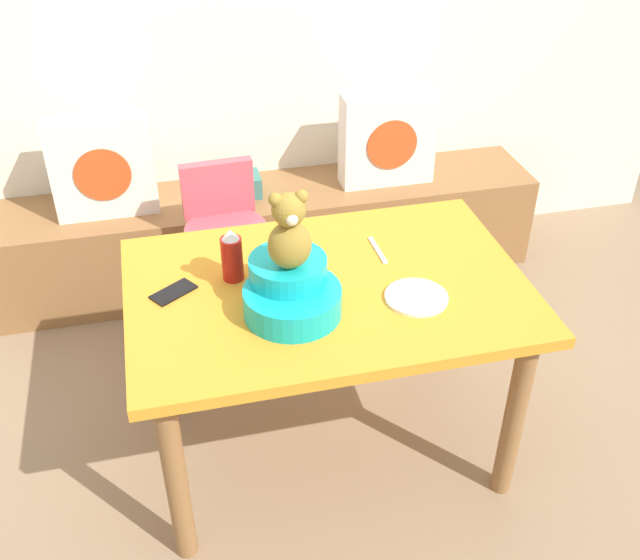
{
  "coord_description": "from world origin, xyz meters",
  "views": [
    {
      "loc": [
        -0.48,
        -1.9,
        2.13
      ],
      "look_at": [
        0.0,
        0.1,
        0.69
      ],
      "focal_mm": 41.7,
      "sensor_mm": 36.0,
      "label": 1
    }
  ],
  "objects_px": {
    "teddy_bear": "(289,232)",
    "dining_table": "(327,311)",
    "pillow_floral_left": "(103,168)",
    "highchair": "(226,234)",
    "dinner_plate_near": "(416,297)",
    "coffee_mug": "(287,257)",
    "cell_phone": "(174,292)",
    "infant_seat_teal": "(291,291)",
    "book_stack": "(239,186)",
    "ketchup_bottle": "(232,256)",
    "pillow_floral_right": "(387,139)"
  },
  "relations": [
    {
      "from": "pillow_floral_right",
      "to": "teddy_bear",
      "type": "bearing_deg",
      "value": -119.6
    },
    {
      "from": "ketchup_bottle",
      "to": "cell_phone",
      "type": "relative_size",
      "value": 1.28
    },
    {
      "from": "pillow_floral_left",
      "to": "highchair",
      "type": "bearing_deg",
      "value": -41.45
    },
    {
      "from": "book_stack",
      "to": "dinner_plate_near",
      "type": "xyz_separation_m",
      "value": [
        0.38,
        -1.33,
        0.24
      ]
    },
    {
      "from": "dining_table",
      "to": "ketchup_bottle",
      "type": "xyz_separation_m",
      "value": [
        -0.29,
        0.11,
        0.19
      ]
    },
    {
      "from": "pillow_floral_left",
      "to": "cell_phone",
      "type": "distance_m",
      "value": 1.12
    },
    {
      "from": "pillow_floral_left",
      "to": "coffee_mug",
      "type": "bearing_deg",
      "value": -59.73
    },
    {
      "from": "infant_seat_teal",
      "to": "dinner_plate_near",
      "type": "xyz_separation_m",
      "value": [
        0.39,
        -0.04,
        -0.07
      ]
    },
    {
      "from": "coffee_mug",
      "to": "cell_phone",
      "type": "xyz_separation_m",
      "value": [
        -0.38,
        -0.05,
        -0.04
      ]
    },
    {
      "from": "pillow_floral_left",
      "to": "teddy_bear",
      "type": "relative_size",
      "value": 1.76
    },
    {
      "from": "pillow_floral_left",
      "to": "coffee_mug",
      "type": "height_order",
      "value": "pillow_floral_left"
    },
    {
      "from": "pillow_floral_right",
      "to": "teddy_bear",
      "type": "distance_m",
      "value": 1.5
    },
    {
      "from": "highchair",
      "to": "teddy_bear",
      "type": "xyz_separation_m",
      "value": [
        0.11,
        -0.85,
        0.5
      ]
    },
    {
      "from": "pillow_floral_left",
      "to": "cell_phone",
      "type": "height_order",
      "value": "pillow_floral_left"
    },
    {
      "from": "pillow_floral_left",
      "to": "dining_table",
      "type": "bearing_deg",
      "value": -58.38
    },
    {
      "from": "book_stack",
      "to": "cell_phone",
      "type": "bearing_deg",
      "value": -107.8
    },
    {
      "from": "pillow_floral_left",
      "to": "dinner_plate_near",
      "type": "relative_size",
      "value": 2.2
    },
    {
      "from": "cell_phone",
      "to": "dinner_plate_near",
      "type": "bearing_deg",
      "value": -139.5
    },
    {
      "from": "highchair",
      "to": "cell_phone",
      "type": "height_order",
      "value": "highchair"
    },
    {
      "from": "pillow_floral_left",
      "to": "book_stack",
      "type": "relative_size",
      "value": 2.2
    },
    {
      "from": "cell_phone",
      "to": "highchair",
      "type": "bearing_deg",
      "value": -53.2
    },
    {
      "from": "coffee_mug",
      "to": "cell_phone",
      "type": "bearing_deg",
      "value": -172.41
    },
    {
      "from": "book_stack",
      "to": "dinner_plate_near",
      "type": "bearing_deg",
      "value": -73.91
    },
    {
      "from": "coffee_mug",
      "to": "dinner_plate_near",
      "type": "xyz_separation_m",
      "value": [
        0.36,
        -0.26,
        -0.04
      ]
    },
    {
      "from": "dining_table",
      "to": "dinner_plate_near",
      "type": "bearing_deg",
      "value": -29.06
    },
    {
      "from": "ketchup_bottle",
      "to": "coffee_mug",
      "type": "height_order",
      "value": "ketchup_bottle"
    },
    {
      "from": "teddy_bear",
      "to": "cell_phone",
      "type": "height_order",
      "value": "teddy_bear"
    },
    {
      "from": "dinner_plate_near",
      "to": "teddy_bear",
      "type": "bearing_deg",
      "value": 174.51
    },
    {
      "from": "book_stack",
      "to": "highchair",
      "type": "xyz_separation_m",
      "value": [
        -0.12,
        -0.44,
        0.01
      ]
    },
    {
      "from": "dining_table",
      "to": "infant_seat_teal",
      "type": "xyz_separation_m",
      "value": [
        -0.14,
        -0.1,
        0.18
      ]
    },
    {
      "from": "book_stack",
      "to": "ketchup_bottle",
      "type": "xyz_separation_m",
      "value": [
        -0.16,
        -1.08,
        0.32
      ]
    },
    {
      "from": "dinner_plate_near",
      "to": "pillow_floral_left",
      "type": "bearing_deg",
      "value": 126.63
    },
    {
      "from": "teddy_bear",
      "to": "coffee_mug",
      "type": "bearing_deg",
      "value": 81.64
    },
    {
      "from": "teddy_bear",
      "to": "dining_table",
      "type": "bearing_deg",
      "value": 36.52
    },
    {
      "from": "book_stack",
      "to": "dining_table",
      "type": "relative_size",
      "value": 0.15
    },
    {
      "from": "coffee_mug",
      "to": "ketchup_bottle",
      "type": "bearing_deg",
      "value": -176.49
    },
    {
      "from": "highchair",
      "to": "dinner_plate_near",
      "type": "relative_size",
      "value": 3.95
    },
    {
      "from": "dining_table",
      "to": "cell_phone",
      "type": "xyz_separation_m",
      "value": [
        -0.49,
        0.07,
        0.11
      ]
    },
    {
      "from": "coffee_mug",
      "to": "teddy_bear",
      "type": "bearing_deg",
      "value": -98.36
    },
    {
      "from": "teddy_bear",
      "to": "ketchup_bottle",
      "type": "xyz_separation_m",
      "value": [
        -0.15,
        0.21,
        -0.19
      ]
    },
    {
      "from": "dinner_plate_near",
      "to": "ketchup_bottle",
      "type": "bearing_deg",
      "value": 155.35
    },
    {
      "from": "ketchup_bottle",
      "to": "dinner_plate_near",
      "type": "height_order",
      "value": "ketchup_bottle"
    },
    {
      "from": "pillow_floral_left",
      "to": "dinner_plate_near",
      "type": "height_order",
      "value": "pillow_floral_left"
    },
    {
      "from": "dining_table",
      "to": "teddy_bear",
      "type": "xyz_separation_m",
      "value": [
        -0.14,
        -0.1,
        0.38
      ]
    },
    {
      "from": "teddy_bear",
      "to": "coffee_mug",
      "type": "xyz_separation_m",
      "value": [
        0.03,
        0.22,
        -0.23
      ]
    },
    {
      "from": "pillow_floral_left",
      "to": "dinner_plate_near",
      "type": "distance_m",
      "value": 1.63
    },
    {
      "from": "infant_seat_teal",
      "to": "coffee_mug",
      "type": "bearing_deg",
      "value": 81.62
    },
    {
      "from": "pillow_floral_left",
      "to": "book_stack",
      "type": "xyz_separation_m",
      "value": [
        0.59,
        0.02,
        -0.17
      ]
    },
    {
      "from": "pillow_floral_left",
      "to": "infant_seat_teal",
      "type": "relative_size",
      "value": 1.33
    },
    {
      "from": "dinner_plate_near",
      "to": "cell_phone",
      "type": "bearing_deg",
      "value": 164.19
    }
  ]
}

